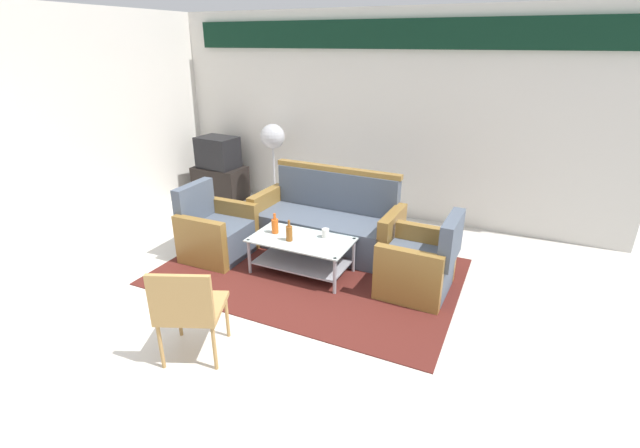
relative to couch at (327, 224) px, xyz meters
The scene contains 15 objects.
ground_plane 1.61m from the couch, 84.17° to the right, with size 14.00×14.00×0.00m, color beige.
wall_back 1.89m from the couch, 83.79° to the left, with size 6.52×0.19×2.80m.
wall_left 3.69m from the couch, 151.60° to the right, with size 0.12×6.20×2.80m, color silver.
rug 0.74m from the couch, 82.44° to the right, with size 3.20×2.13×0.01m, color #511E19.
couch is the anchor object (origin of this frame).
armchair_left 1.34m from the couch, 145.36° to the right, with size 0.71×0.77×0.85m.
armchair_right 1.39m from the couch, 22.96° to the right, with size 0.72×0.78×0.85m.
coffee_table 0.72m from the couch, 88.61° to the right, with size 1.10×0.60×0.40m.
bottle_orange 0.79m from the couch, 114.90° to the right, with size 0.08×0.08×0.23m.
bottle_brown 0.83m from the couch, 95.75° to the right, with size 0.07×0.07×0.23m.
cup 0.63m from the couch, 67.43° to the right, with size 0.08×0.08×0.10m, color silver.
tv_stand 2.54m from the couch, 157.42° to the left, with size 0.80×0.50×0.52m, color black.
television 2.58m from the couch, 157.37° to the left, with size 0.63×0.49×0.48m.
pedestal_fan 1.84m from the couch, 142.89° to the left, with size 0.36×0.36×1.27m.
wicker_chair 2.38m from the couch, 92.59° to the right, with size 0.63×0.63×0.84m.
Camera 1 is at (1.90, -3.00, 2.40)m, focal length 24.91 mm.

